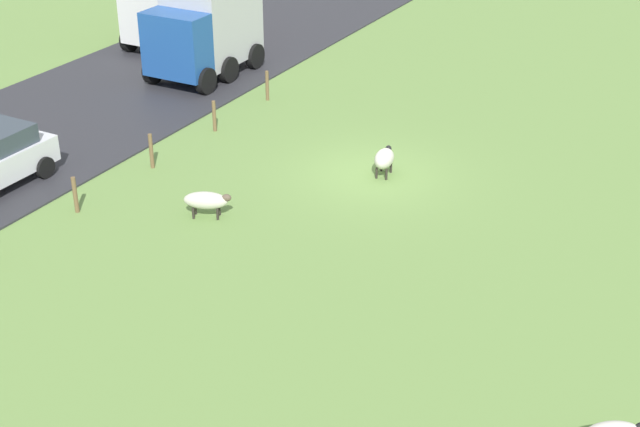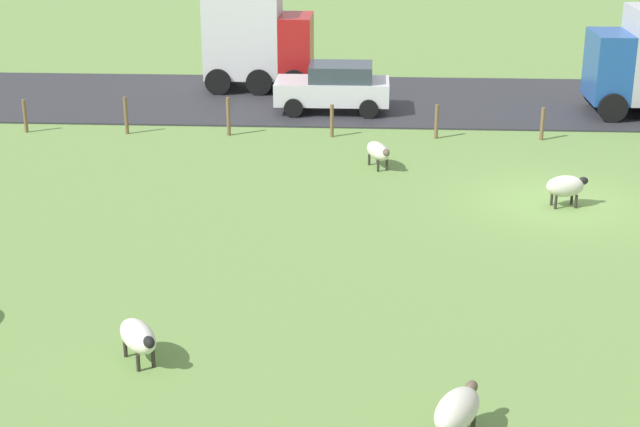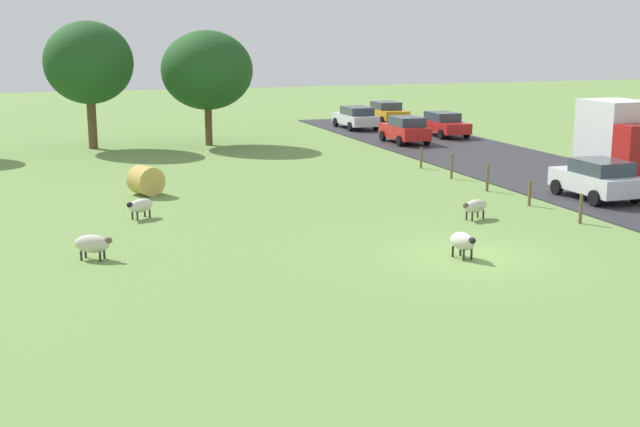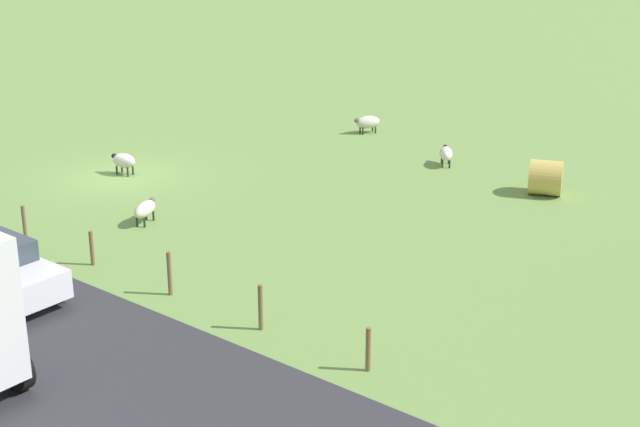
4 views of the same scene
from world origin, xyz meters
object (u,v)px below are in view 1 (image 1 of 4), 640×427
object	(u,v)px
sheep_3	(384,159)
truck_2	(205,25)
truck_0	(171,4)
sheep_1	(206,201)

from	to	relation	value
sheep_3	truck_2	bearing A→B (deg)	-26.70
truck_0	sheep_3	bearing A→B (deg)	151.32
sheep_1	truck_0	size ratio (longest dim) A/B	0.33
truck_0	truck_2	xyz separation A→B (m)	(-3.28, 2.22, 0.10)
sheep_1	truck_0	world-z (taller)	truck_0
sheep_3	sheep_1	bearing A→B (deg)	56.91
truck_0	sheep_1	bearing A→B (deg)	130.16
sheep_3	truck_2	xyz separation A→B (m)	(9.69, -4.87, 1.42)
truck_0	truck_2	distance (m)	3.97
sheep_1	truck_2	size ratio (longest dim) A/B	0.29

